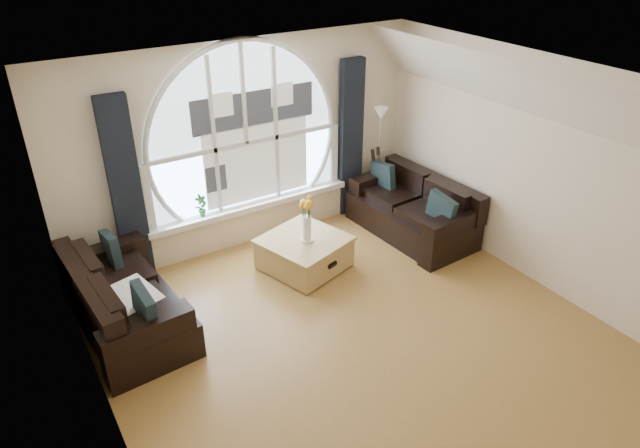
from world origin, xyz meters
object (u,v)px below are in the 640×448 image
Objects in this scene: sofa_left at (126,298)px; potted_plant at (201,206)px; coffee_chest at (304,252)px; sofa_right at (412,208)px; floor_lamp at (379,161)px; vase_flowers at (307,213)px; guitar at (372,178)px.

sofa_left is 1.69m from potted_plant.
sofa_left reaches higher than coffee_chest.
sofa_right is 1.14× the size of floor_lamp.
vase_flowers is (0.00, -0.07, 0.58)m from coffee_chest.
sofa_left is at bearing -168.20° from floor_lamp.
floor_lamp is at bearing -26.66° from guitar.
floor_lamp reaches higher than sofa_left.
vase_flowers is at bearing -49.07° from potted_plant.
sofa_right is 0.93m from floor_lamp.
guitar is at bearing 162.89° from floor_lamp.
coffee_chest is 2.02m from floor_lamp.
floor_lamp is at bearing 7.54° from sofa_left.
sofa_right is at bearing -17.94° from coffee_chest.
potted_plant is (-0.93, 1.08, -0.11)m from vase_flowers.
vase_flowers is 1.96m from floor_lamp.
guitar is 3.44× the size of potted_plant.
floor_lamp is 0.29m from guitar.
potted_plant is (-2.69, 0.20, -0.10)m from floor_lamp.
potted_plant is (-2.66, 1.04, 0.30)m from sofa_right.
sofa_right is 1.77m from vase_flowers.
floor_lamp is (1.76, 0.81, 0.57)m from coffee_chest.
floor_lamp is at bearing -4.27° from potted_plant.
vase_flowers is 0.44× the size of floor_lamp.
guitar is (-0.06, 0.87, 0.13)m from sofa_right.
coffee_chest is at bearing -47.28° from potted_plant.
floor_lamp is 1.51× the size of guitar.
guitar is 2.61m from potted_plant.
guitar reaches higher than sofa_left.
coffee_chest is 3.08× the size of potted_plant.
floor_lamp reaches higher than guitar.
vase_flowers is at bearing 177.86° from sofa_right.
potted_plant is (-0.93, 1.01, 0.47)m from coffee_chest.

